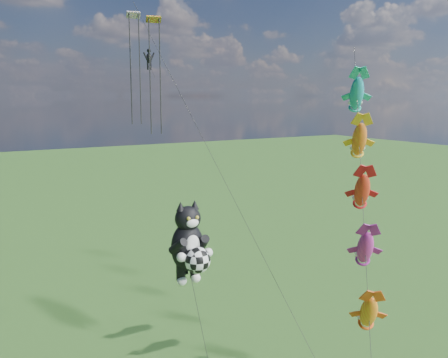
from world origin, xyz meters
TOP-DOWN VIEW (x-y plane):
  - cat_kite_rig at (5.28, 7.11)m, footprint 2.31×4.04m
  - fish_windsock_rig at (14.59, 2.64)m, footprint 9.99×12.60m
  - parafoil_rig at (7.41, 17.34)m, footprint 6.50×16.58m

SIDE VIEW (x-z plane):
  - cat_kite_rig at x=5.28m, z-range 2.98..14.13m
  - fish_windsock_rig at x=14.59m, z-range 1.27..21.93m
  - parafoil_rig at x=7.41m, z-range 7.44..31.87m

